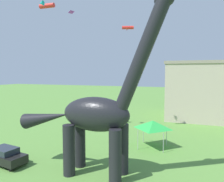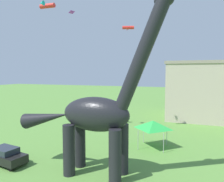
# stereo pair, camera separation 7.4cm
# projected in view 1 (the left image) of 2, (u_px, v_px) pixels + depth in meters

# --- Properties ---
(dinosaur_sculpture) EXTENTS (13.12, 2.78, 13.71)m
(dinosaur_sculpture) POSITION_uv_depth(u_px,v_px,m) (95.00, 114.00, 17.65)
(dinosaur_sculpture) COLOR black
(dinosaur_sculpture) RESTS_ON ground_plane
(parked_sedan_left) EXTENTS (4.42, 2.39, 1.55)m
(parked_sedan_left) POSITION_uv_depth(u_px,v_px,m) (5.00, 156.00, 19.86)
(parked_sedan_left) COLOR black
(parked_sedan_left) RESTS_ON ground_plane
(person_vendor_side) EXTENTS (0.57, 0.25, 1.52)m
(person_vendor_side) POSITION_uv_depth(u_px,v_px,m) (75.00, 140.00, 23.95)
(person_vendor_side) COLOR #2D3347
(person_vendor_side) RESTS_ON ground_plane
(festival_canopy_tent) EXTENTS (3.15, 3.15, 3.00)m
(festival_canopy_tent) POSITION_uv_depth(u_px,v_px,m) (153.00, 125.00, 24.36)
(festival_canopy_tent) COLOR #B2B2B7
(festival_canopy_tent) RESTS_ON ground_plane
(kite_mid_center) EXTENTS (0.70, 0.85, 0.26)m
(kite_mid_center) POSITION_uv_depth(u_px,v_px,m) (71.00, 12.00, 29.22)
(kite_mid_center) COLOR purple
(kite_near_low) EXTENTS (1.62, 1.55, 0.46)m
(kite_near_low) POSITION_uv_depth(u_px,v_px,m) (128.00, 28.00, 29.72)
(kite_near_low) COLOR red
(kite_mid_left) EXTENTS (2.18, 1.85, 0.64)m
(kite_mid_left) POSITION_uv_depth(u_px,v_px,m) (46.00, 5.00, 29.33)
(kite_mid_left) COLOR red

